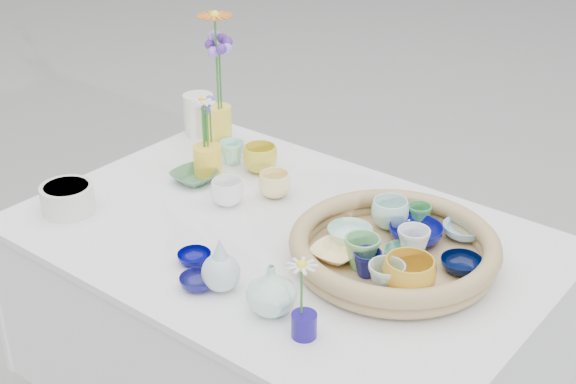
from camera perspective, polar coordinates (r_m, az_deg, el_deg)
The scene contains 32 objects.
wicker_tray at distance 1.81m, azimuth 7.55°, elevation -4.07°, with size 0.47×0.47×0.08m, color olive, non-canonical shape.
tray_ceramic_0 at distance 1.88m, azimuth 9.06°, elevation -2.96°, with size 0.13×0.13×0.04m, color #090B69.
tray_ceramic_1 at distance 1.80m, azimuth 12.23°, elevation -5.08°, with size 0.09×0.09×0.03m, color black.
tray_ceramic_2 at distance 1.68m, azimuth 8.59°, elevation -6.04°, with size 0.11×0.11×0.09m, color gold.
tray_ceramic_3 at distance 1.81m, azimuth 8.27°, elevation -4.50°, with size 0.09×0.09×0.03m, color #5BA584.
tray_ceramic_4 at distance 1.76m, azimuth 5.29°, elevation -4.31°, with size 0.08×0.08×0.07m, color #71B971.
tray_ceramic_5 at distance 1.87m, azimuth 4.41°, elevation -3.02°, with size 0.11×0.11×0.03m, color #B4E9D3.
tray_ceramic_6 at distance 1.93m, azimuth 7.26°, elevation -1.53°, with size 0.09×0.09×0.07m, color silver.
tray_ceramic_7 at distance 1.82m, azimuth 8.89°, elevation -3.59°, with size 0.07×0.07×0.07m, color silver.
tray_ceramic_8 at distance 1.92m, azimuth 12.39°, elevation -2.71°, with size 0.10×0.10×0.03m, color #A0D5FF.
tray_ceramic_9 at distance 1.74m, azimuth 5.65°, elevation -5.07°, with size 0.06×0.06×0.06m, color navy.
tray_ceramic_10 at distance 1.80m, azimuth 3.41°, elevation -4.36°, with size 0.11×0.11×0.03m, color #FFE493.
tray_ceramic_11 at distance 1.68m, azimuth 7.01°, elevation -6.20°, with size 0.08×0.08×0.07m, color #A5C4B6.
tray_ceramic_12 at distance 1.95m, azimuth 9.30°, elevation -1.65°, with size 0.06×0.06×0.05m, color #3A884C.
loose_ceramic_0 at distance 2.22m, azimuth -1.99°, elevation 2.39°, with size 0.10×0.10×0.08m, color gold.
loose_ceramic_1 at distance 2.09m, azimuth -0.96°, elevation 0.52°, with size 0.08×0.08×0.07m, color #FFE794.
loose_ceramic_2 at distance 2.19m, azimuth -6.67°, elevation 1.10°, with size 0.12×0.12×0.03m, color #467550.
loose_ceramic_3 at distance 2.06m, azimuth -4.35°, elevation -0.02°, with size 0.09×0.09×0.07m, color white.
loose_ceramic_4 at distance 1.83m, azimuth -6.68°, elevation -4.67°, with size 0.08×0.08×0.02m, color #000161.
loose_ceramic_5 at distance 2.27m, azimuth -3.98°, elevation 2.83°, with size 0.07×0.07×0.07m, color #A0EFD8.
loose_ceramic_6 at distance 1.75m, azimuth -6.40°, elevation -6.38°, with size 0.08×0.08×0.03m, color #111054.
fluted_bowl at distance 2.09m, azimuth -15.40°, elevation -0.44°, with size 0.13×0.13×0.07m, color beige, non-canonical shape.
bud_vase_paleblue at distance 1.71m, azimuth -4.82°, elevation -5.09°, with size 0.08×0.08×0.13m, color #B2C2CC, non-canonical shape.
bud_vase_seafoam at distance 1.64m, azimuth -1.19°, elevation -6.90°, with size 0.10×0.10×0.11m, color silver.
bud_vase_cobalt at distance 1.59m, azimuth 1.15°, elevation -9.44°, with size 0.05×0.05×0.05m, color navy.
single_daisy at distance 1.55m, azimuth 0.97°, elevation -6.95°, with size 0.07×0.07×0.13m, color silver, non-canonical shape.
tall_vase_yellow at distance 2.34m, azimuth -4.89°, elevation 4.52°, with size 0.07×0.07×0.14m, color yellow.
gerbera at distance 2.26m, azimuth -5.09°, elevation 9.08°, with size 0.11×0.11×0.29m, color orange, non-canonical shape.
hydrangea at distance 2.27m, azimuth -4.84°, elevation 8.11°, with size 0.07×0.07×0.26m, color #512A94, non-canonical shape.
white_pitcher at distance 2.47m, azimuth -6.37°, elevation 5.53°, with size 0.13×0.09×0.12m, color white, non-canonical shape.
daisy_cup at distance 2.21m, azimuth -5.75°, elevation 2.24°, with size 0.08×0.08×0.08m, color yellow.
daisy_posy at distance 2.18m, azimuth -5.93°, elevation 5.27°, with size 0.08×0.08×0.15m, color white, non-canonical shape.
Camera 1 is at (1.05, -1.29, 1.75)m, focal length 50.00 mm.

